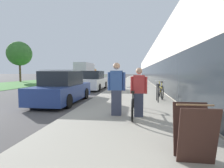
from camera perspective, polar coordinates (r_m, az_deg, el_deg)
The scene contains 13 objects.
sidewalk_slab at distance 25.12m, azimuth 7.34°, elevation 0.67°, with size 4.10×70.00×0.11m.
storefront_facade at distance 33.79m, azimuth 19.66°, elevation 5.15°, with size 10.01×70.00×4.63m.
lawn_strip at distance 32.52m, azimuth -18.54°, elevation 1.17°, with size 7.98×70.00×0.03m.
tandem_bicycle at distance 5.90m, azimuth 6.87°, elevation -6.17°, with size 0.52×2.61×0.83m.
person_rider at distance 5.51m, azimuth 8.74°, elevation -2.62°, with size 0.52×0.20×1.53m.
person_bystander at distance 5.60m, azimuth 1.48°, elevation -1.62°, with size 0.57×0.22×1.69m.
bike_rack_hoop at distance 8.49m, azimuth 14.67°, elevation -2.11°, with size 0.05×0.60×0.84m.
cruiser_bike_nearest at distance 9.63m, azimuth 15.57°, elevation -2.17°, with size 0.52×1.86×0.91m.
sandwich_board_sign at distance 3.13m, azimuth 25.21°, elevation -14.04°, with size 0.56×0.56×0.90m.
parked_sedan_curbside at distance 8.89m, azimuth -15.88°, elevation -1.43°, with size 1.80×4.19×1.61m.
vintage_roadster_curbside at distance 15.00m, azimuth -6.15°, elevation 0.95°, with size 1.79×4.63×1.59m.
moving_truck at distance 31.37m, azimuth -8.55°, elevation 4.01°, with size 2.22×7.48×3.03m.
street_tree_far at distance 29.69m, azimuth -27.98°, elevation 8.73°, with size 3.55×3.55×5.98m.
Camera 1 is at (6.19, -4.08, 1.51)m, focal length 28.00 mm.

